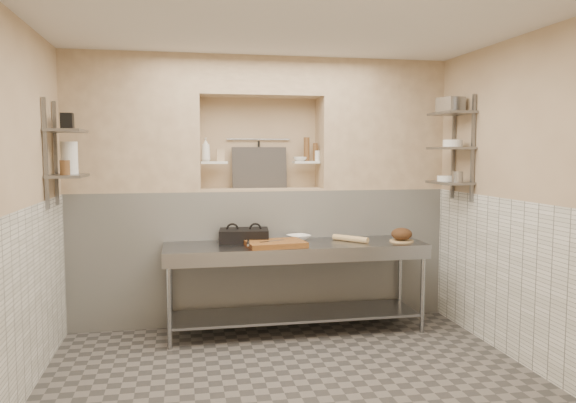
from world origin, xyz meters
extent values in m
cube|color=#5E5954|center=(0.00, 0.00, -0.05)|extent=(4.00, 3.90, 0.10)
cube|color=silver|center=(0.00, 0.00, 2.85)|extent=(4.00, 3.90, 0.10)
cube|color=#CAAE88|center=(-2.05, 0.00, 1.40)|extent=(0.10, 3.90, 2.80)
cube|color=#CAAE88|center=(2.05, 0.00, 1.40)|extent=(0.10, 3.90, 2.80)
cube|color=#CAAE88|center=(0.00, 2.00, 1.40)|extent=(4.00, 0.10, 2.80)
cube|color=#CAAE88|center=(0.00, -2.00, 1.40)|extent=(4.00, 0.10, 2.80)
cube|color=white|center=(0.00, 1.75, 0.70)|extent=(4.00, 0.40, 1.40)
cube|color=#CAAE88|center=(0.00, 1.75, 1.41)|extent=(1.30, 0.40, 0.02)
cube|color=#CAAE88|center=(-1.33, 1.75, 2.10)|extent=(1.35, 0.40, 1.40)
cube|color=#CAAE88|center=(1.33, 1.75, 2.10)|extent=(1.35, 0.40, 1.40)
cube|color=#CAAE88|center=(0.00, 1.75, 2.60)|extent=(1.30, 0.40, 0.40)
cube|color=white|center=(-1.99, 0.00, 0.70)|extent=(0.02, 3.90, 1.40)
cube|color=white|center=(1.99, 0.00, 0.70)|extent=(0.02, 3.90, 1.40)
cube|color=white|center=(-0.50, 1.75, 1.70)|extent=(0.28, 0.16, 0.02)
cube|color=white|center=(0.50, 1.75, 1.70)|extent=(0.28, 0.16, 0.02)
cylinder|color=gray|center=(0.00, 1.92, 1.95)|extent=(0.70, 0.02, 0.02)
cylinder|color=black|center=(0.00, 1.90, 1.78)|extent=(0.02, 0.02, 0.30)
cube|color=#383330|center=(0.00, 1.85, 1.64)|extent=(0.60, 0.08, 0.45)
cube|color=slate|center=(-1.98, 1.25, 1.80)|extent=(0.03, 0.03, 0.95)
cube|color=slate|center=(-1.98, 0.85, 1.80)|extent=(0.03, 0.03, 0.95)
cube|color=slate|center=(-1.84, 1.05, 1.60)|extent=(0.30, 0.50, 0.02)
cube|color=slate|center=(-1.84, 1.05, 2.00)|extent=(0.30, 0.50, 0.03)
cube|color=slate|center=(1.98, 1.25, 1.85)|extent=(0.03, 0.03, 1.05)
cube|color=slate|center=(1.98, 0.85, 1.85)|extent=(0.03, 0.03, 1.05)
cube|color=slate|center=(1.84, 1.05, 1.50)|extent=(0.30, 0.50, 0.02)
cube|color=slate|center=(1.84, 1.05, 1.85)|extent=(0.30, 0.50, 0.02)
cube|color=slate|center=(1.84, 1.05, 2.20)|extent=(0.30, 0.50, 0.03)
cube|color=gray|center=(0.27, 1.20, 0.88)|extent=(2.60, 0.70, 0.04)
cube|color=gray|center=(0.27, 1.20, 0.18)|extent=(2.45, 0.60, 0.03)
cube|color=gray|center=(0.27, 0.87, 0.82)|extent=(2.60, 0.02, 0.12)
cylinder|color=gray|center=(-0.97, 0.91, 0.43)|extent=(0.04, 0.04, 0.86)
cylinder|color=gray|center=(-0.97, 1.49, 0.43)|extent=(0.04, 0.04, 0.86)
cylinder|color=gray|center=(1.51, 0.91, 0.43)|extent=(0.04, 0.04, 0.86)
cylinder|color=gray|center=(1.51, 1.49, 0.43)|extent=(0.04, 0.04, 0.86)
cube|color=black|center=(-0.23, 1.37, 0.94)|extent=(0.53, 0.41, 0.09)
cube|color=black|center=(-0.23, 1.37, 1.01)|extent=(0.53, 0.41, 0.04)
cube|color=brown|center=(0.04, 1.08, 0.93)|extent=(0.60, 0.45, 0.05)
cube|color=gray|center=(0.01, 1.08, 0.95)|extent=(0.27, 0.15, 0.01)
cylinder|color=gray|center=(-0.24, 0.97, 0.96)|extent=(0.05, 0.25, 0.02)
imported|color=white|center=(0.34, 1.40, 0.93)|extent=(0.30, 0.30, 0.06)
cylinder|color=tan|center=(0.84, 1.20, 0.93)|extent=(0.31, 0.35, 0.06)
cylinder|color=tan|center=(1.36, 1.11, 0.91)|extent=(0.24, 0.24, 0.01)
ellipsoid|color=#4C2D19|center=(1.36, 1.11, 0.98)|extent=(0.21, 0.21, 0.13)
imported|color=white|center=(-0.59, 1.70, 1.84)|extent=(0.12, 0.12, 0.25)
cube|color=#CAAE88|center=(-0.43, 1.75, 1.77)|extent=(0.08, 0.08, 0.12)
imported|color=white|center=(0.43, 1.75, 1.74)|extent=(0.15, 0.15, 0.05)
cylinder|color=brown|center=(0.60, 1.74, 1.81)|extent=(0.05, 0.05, 0.20)
cylinder|color=brown|center=(0.51, 1.77, 1.84)|extent=(0.06, 0.06, 0.26)
cylinder|color=white|center=(0.62, 1.74, 1.77)|extent=(0.07, 0.07, 0.11)
cylinder|color=white|center=(-1.84, 1.16, 1.76)|extent=(0.15, 0.15, 0.29)
cylinder|color=brown|center=(-1.84, 0.94, 1.68)|extent=(0.09, 0.09, 0.13)
cube|color=black|center=(-1.84, 1.11, 2.09)|extent=(0.11, 0.11, 0.15)
cylinder|color=white|center=(1.84, 1.13, 1.54)|extent=(0.19, 0.19, 0.06)
cylinder|color=gray|center=(1.84, 0.89, 1.57)|extent=(0.11, 0.11, 0.11)
cylinder|color=white|center=(1.84, 1.01, 1.90)|extent=(0.19, 0.19, 0.07)
cube|color=gray|center=(1.84, 1.07, 2.29)|extent=(0.24, 0.27, 0.15)
camera|label=1|loc=(-0.86, -4.23, 1.82)|focal=35.00mm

